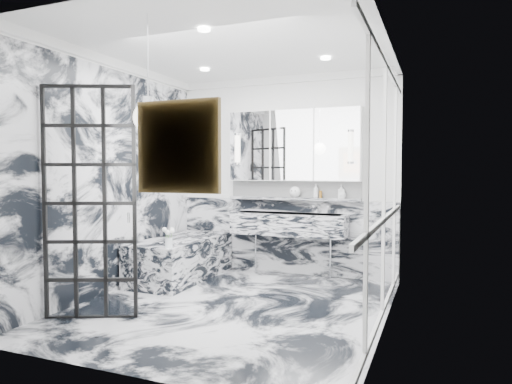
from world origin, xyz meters
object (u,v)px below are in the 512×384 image
at_px(trough_sink, 289,224).
at_px(bathtub, 181,258).
at_px(crittall_door, 90,203).
at_px(mirror_cabinet, 293,145).

distance_m(trough_sink, bathtub, 1.55).
relative_size(crittall_door, bathtub, 1.39).
relative_size(trough_sink, mirror_cabinet, 0.84).
height_order(trough_sink, mirror_cabinet, mirror_cabinet).
xyz_separation_m(crittall_door, trough_sink, (1.29, 2.43, -0.41)).
height_order(crittall_door, bathtub, crittall_door).
xyz_separation_m(mirror_cabinet, bathtub, (-1.32, -0.83, -1.54)).
bearing_deg(mirror_cabinet, crittall_door, -116.33).
xyz_separation_m(crittall_door, bathtub, (-0.04, 1.77, -0.87)).
bearing_deg(trough_sink, crittall_door, -117.90).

